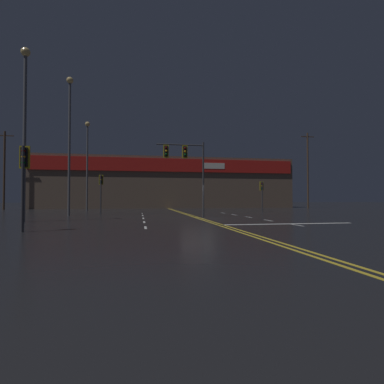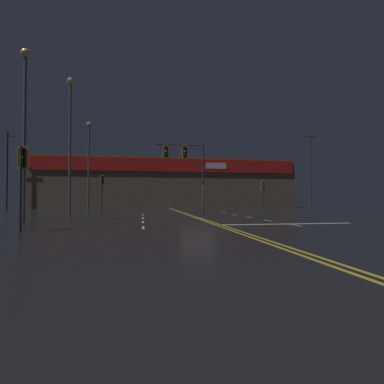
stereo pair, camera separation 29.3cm
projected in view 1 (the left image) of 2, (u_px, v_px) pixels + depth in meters
ground_plane at (198, 218)px, 22.56m from camera, size 200.00×200.00×0.00m
road_markings at (209, 218)px, 21.66m from camera, size 12.05×60.00×0.01m
traffic_signal_median at (185, 160)px, 23.17m from camera, size 3.73×0.36×5.87m
traffic_signal_corner_southwest at (24, 168)px, 12.92m from camera, size 0.42×0.36×3.73m
traffic_signal_corner_northeast at (262, 190)px, 33.20m from camera, size 0.42×0.36×3.35m
traffic_signal_corner_northwest at (101, 185)px, 30.06m from camera, size 0.42×0.36×3.85m
streetlight_near_left at (87, 155)px, 35.40m from camera, size 0.56×0.56×10.59m
streetlight_near_right at (25, 112)px, 18.59m from camera, size 0.56×0.56×10.89m
streetlight_median_approach at (69, 130)px, 25.36m from camera, size 0.56×0.56×11.81m
building_backdrop at (166, 184)px, 49.44m from camera, size 39.88×10.23×7.84m
utility_pole_row at (179, 169)px, 43.60m from camera, size 46.01×0.26×11.88m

